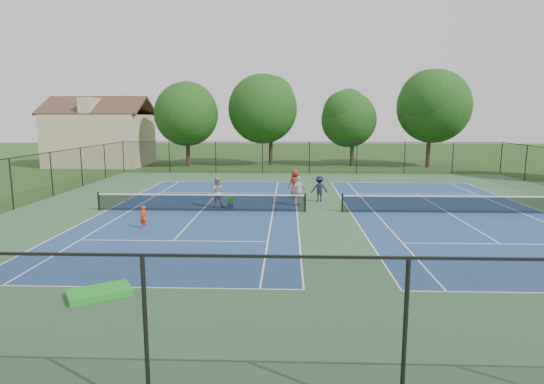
{
  "coord_description": "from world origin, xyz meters",
  "views": [
    {
      "loc": [
        -2.02,
        -25.36,
        5.31
      ],
      "look_at": [
        -2.9,
        -1.0,
        1.3
      ],
      "focal_mm": 30.0,
      "sensor_mm": 36.0,
      "label": 1
    }
  ],
  "objects_px": {
    "bystander_c": "(295,183)",
    "ball_hopper": "(230,200)",
    "tree_back_d": "(431,103)",
    "instructor": "(217,192)",
    "bystander_a": "(299,191)",
    "clapboard_house": "(101,137)",
    "bystander_b": "(319,189)",
    "tree_back_b": "(271,106)",
    "tree_back_c": "(353,116)",
    "ball_crate": "(230,206)",
    "tree_back_a": "(187,111)",
    "child_player": "(144,217)"
  },
  "relations": [
    {
      "from": "tree_back_d",
      "to": "child_player",
      "type": "bearing_deg",
      "value": -127.95
    },
    {
      "from": "tree_back_c",
      "to": "instructor",
      "type": "height_order",
      "value": "tree_back_c"
    },
    {
      "from": "tree_back_a",
      "to": "instructor",
      "type": "xyz_separation_m",
      "value": [
        6.74,
        -22.9,
        -5.12
      ]
    },
    {
      "from": "tree_back_c",
      "to": "bystander_b",
      "type": "height_order",
      "value": "tree_back_c"
    },
    {
      "from": "tree_back_a",
      "to": "ball_hopper",
      "type": "distance_m",
      "value": 25.01
    },
    {
      "from": "tree_back_d",
      "to": "ball_hopper",
      "type": "relative_size",
      "value": 26.09
    },
    {
      "from": "child_player",
      "to": "instructor",
      "type": "distance_m",
      "value": 5.97
    },
    {
      "from": "tree_back_d",
      "to": "bystander_a",
      "type": "distance_m",
      "value": 27.09
    },
    {
      "from": "tree_back_b",
      "to": "tree_back_d",
      "type": "distance_m",
      "value": 17.12
    },
    {
      "from": "tree_back_d",
      "to": "bystander_a",
      "type": "bearing_deg",
      "value": -122.98
    },
    {
      "from": "clapboard_house",
      "to": "bystander_a",
      "type": "relative_size",
      "value": 5.96
    },
    {
      "from": "instructor",
      "to": "bystander_a",
      "type": "distance_m",
      "value": 4.93
    },
    {
      "from": "tree_back_a",
      "to": "bystander_b",
      "type": "relative_size",
      "value": 5.57
    },
    {
      "from": "tree_back_c",
      "to": "ball_hopper",
      "type": "relative_size",
      "value": 21.13
    },
    {
      "from": "tree_back_d",
      "to": "child_player",
      "type": "height_order",
      "value": "tree_back_d"
    },
    {
      "from": "tree_back_c",
      "to": "instructor",
      "type": "xyz_separation_m",
      "value": [
        -11.26,
        -23.9,
        -4.57
      ]
    },
    {
      "from": "child_player",
      "to": "ball_hopper",
      "type": "bearing_deg",
      "value": 71.44
    },
    {
      "from": "bystander_b",
      "to": "ball_hopper",
      "type": "relative_size",
      "value": 4.13
    },
    {
      "from": "bystander_b",
      "to": "bystander_a",
      "type": "bearing_deg",
      "value": 43.68
    },
    {
      "from": "instructor",
      "to": "bystander_a",
      "type": "height_order",
      "value": "instructor"
    },
    {
      "from": "bystander_c",
      "to": "tree_back_a",
      "type": "bearing_deg",
      "value": -84.82
    },
    {
      "from": "clapboard_house",
      "to": "bystander_b",
      "type": "bearing_deg",
      "value": -43.37
    },
    {
      "from": "bystander_b",
      "to": "ball_crate",
      "type": "distance_m",
      "value": 5.98
    },
    {
      "from": "bystander_c",
      "to": "ball_hopper",
      "type": "distance_m",
      "value": 5.66
    },
    {
      "from": "bystander_b",
      "to": "tree_back_c",
      "type": "bearing_deg",
      "value": -106.74
    },
    {
      "from": "tree_back_c",
      "to": "ball_hopper",
      "type": "bearing_deg",
      "value": -113.32
    },
    {
      "from": "tree_back_d",
      "to": "tree_back_c",
      "type": "bearing_deg",
      "value": 172.87
    },
    {
      "from": "child_player",
      "to": "bystander_c",
      "type": "relative_size",
      "value": 0.6
    },
    {
      "from": "tree_back_a",
      "to": "ball_hopper",
      "type": "xyz_separation_m",
      "value": [
        7.58,
        -23.19,
        -5.53
      ]
    },
    {
      "from": "bystander_c",
      "to": "tree_back_d",
      "type": "bearing_deg",
      "value": -153.09
    },
    {
      "from": "ball_crate",
      "to": "ball_hopper",
      "type": "relative_size",
      "value": 0.88
    },
    {
      "from": "tree_back_b",
      "to": "bystander_c",
      "type": "distance_m",
      "value": 21.97
    },
    {
      "from": "tree_back_c",
      "to": "bystander_a",
      "type": "height_order",
      "value": "tree_back_c"
    },
    {
      "from": "clapboard_house",
      "to": "bystander_b",
      "type": "relative_size",
      "value": 6.58
    },
    {
      "from": "tree_back_d",
      "to": "bystander_c",
      "type": "bearing_deg",
      "value": -127.31
    },
    {
      "from": "tree_back_b",
      "to": "bystander_c",
      "type": "relative_size",
      "value": 5.39
    },
    {
      "from": "tree_back_a",
      "to": "clapboard_house",
      "type": "distance_m",
      "value": 10.47
    },
    {
      "from": "instructor",
      "to": "bystander_b",
      "type": "distance_m",
      "value": 6.61
    },
    {
      "from": "tree_back_c",
      "to": "child_player",
      "type": "relative_size",
      "value": 7.58
    },
    {
      "from": "tree_back_b",
      "to": "bystander_c",
      "type": "bearing_deg",
      "value": -83.37
    },
    {
      "from": "bystander_a",
      "to": "tree_back_c",
      "type": "bearing_deg",
      "value": -147.79
    },
    {
      "from": "tree_back_c",
      "to": "clapboard_house",
      "type": "bearing_deg",
      "value": -180.0
    },
    {
      "from": "tree_back_c",
      "to": "tree_back_a",
      "type": "bearing_deg",
      "value": -176.82
    },
    {
      "from": "tree_back_b",
      "to": "child_player",
      "type": "xyz_separation_m",
      "value": [
        -4.99,
        -30.19,
        -6.04
      ]
    },
    {
      "from": "ball_hopper",
      "to": "bystander_c",
      "type": "bearing_deg",
      "value": 46.6
    },
    {
      "from": "bystander_b",
      "to": "clapboard_house",
      "type": "bearing_deg",
      "value": -47.06
    },
    {
      "from": "tree_back_d",
      "to": "clapboard_house",
      "type": "bearing_deg",
      "value": 178.41
    },
    {
      "from": "child_player",
      "to": "bystander_b",
      "type": "height_order",
      "value": "bystander_b"
    },
    {
      "from": "instructor",
      "to": "bystander_a",
      "type": "relative_size",
      "value": 1.01
    },
    {
      "from": "bystander_a",
      "to": "instructor",
      "type": "bearing_deg",
      "value": -33.9
    }
  ]
}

